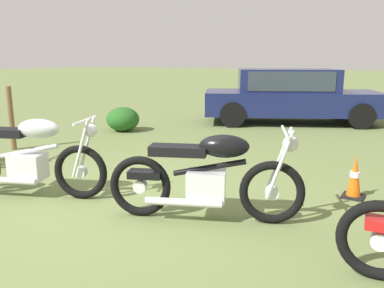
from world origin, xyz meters
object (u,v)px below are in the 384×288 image
at_px(motorcycle_silver, 28,158).
at_px(motorcycle_black, 207,177).
at_px(traffic_cone, 355,178).
at_px(car_navy, 289,93).
at_px(shrub_low, 123,119).
at_px(fence_post_wooden, 11,118).

distance_m(motorcycle_silver, motorcycle_black, 2.32).
relative_size(motorcycle_silver, traffic_cone, 3.60).
relative_size(motorcycle_silver, motorcycle_black, 1.01).
relative_size(car_navy, shrub_low, 6.12).
distance_m(car_navy, shrub_low, 4.43).
relative_size(motorcycle_silver, shrub_low, 2.48).
height_order(motorcycle_black, fence_post_wooden, fence_post_wooden).
distance_m(fence_post_wooden, traffic_cone, 6.03).
bearing_deg(car_navy, motorcycle_silver, -124.38).
relative_size(fence_post_wooden, traffic_cone, 2.21).
bearing_deg(fence_post_wooden, motorcycle_black, -10.83).
bearing_deg(shrub_low, traffic_cone, -19.13).
xyz_separation_m(shrub_low, traffic_cone, (5.53, -1.92, -0.04)).
height_order(motorcycle_black, car_navy, car_navy).
bearing_deg(traffic_cone, fence_post_wooden, -173.81).
height_order(shrub_low, fence_post_wooden, fence_post_wooden).
relative_size(motorcycle_black, car_navy, 0.40).
height_order(car_navy, fence_post_wooden, car_navy).
xyz_separation_m(motorcycle_silver, shrub_low, (-2.07, 4.02, -0.21)).
bearing_deg(traffic_cone, car_navy, 116.57).
height_order(fence_post_wooden, traffic_cone, fence_post_wooden).
relative_size(motorcycle_silver, fence_post_wooden, 1.63).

